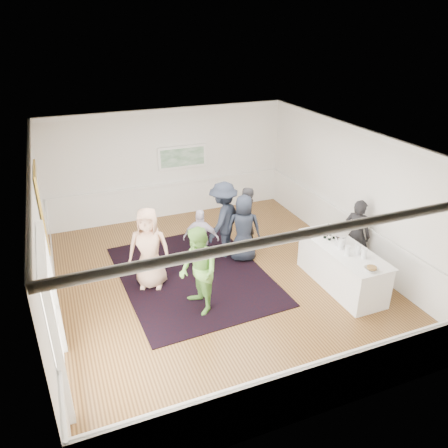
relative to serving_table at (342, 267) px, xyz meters
name	(u,v)px	position (x,y,z in m)	size (l,w,h in m)	color
floor	(220,281)	(-2.44, 1.15, -0.48)	(8.00, 8.00, 0.00)	brown
ceiling	(219,143)	(-2.44, 1.15, 2.72)	(7.00, 8.00, 0.02)	white
wall_left	(44,246)	(-5.94, 1.15, 1.12)	(0.02, 8.00, 3.20)	white
wall_right	(355,194)	(1.06, 1.15, 1.12)	(0.02, 8.00, 3.20)	white
wall_back	(169,164)	(-2.44, 5.15, 1.12)	(7.00, 0.02, 3.20)	white
wall_front	(327,330)	(-2.44, -2.85, 1.12)	(7.00, 0.02, 3.20)	white
wainscoting	(219,262)	(-2.44, 1.15, 0.02)	(7.00, 8.00, 1.00)	white
mirror	(43,210)	(-5.89, 2.45, 1.32)	(0.05, 1.25, 1.85)	gold
doorway	(53,312)	(-5.88, -0.75, 0.94)	(0.10, 1.78, 2.56)	white
landscape_painting	(182,157)	(-2.04, 5.10, 1.30)	(1.44, 0.06, 0.66)	white
area_rug	(193,275)	(-2.92, 1.62, -0.47)	(3.17, 4.16, 0.02)	black
serving_table	(342,267)	(0.00, 0.00, 0.00)	(0.89, 2.34, 0.95)	white
bartender	(357,234)	(0.76, 0.55, 0.39)	(0.63, 0.41, 1.73)	black
guest_tan	(149,248)	(-3.90, 1.57, 0.45)	(0.91, 0.59, 1.86)	tan
guest_green	(199,271)	(-3.21, 0.31, 0.44)	(0.89, 0.69, 1.83)	#67A742
guest_lilac	(201,239)	(-2.58, 1.96, 0.25)	(0.85, 0.36, 1.46)	#BAB0C5
guest_dark_a	(223,220)	(-1.89, 2.27, 0.49)	(1.24, 0.72, 1.93)	black
guest_dark_b	(245,219)	(-1.28, 2.30, 0.38)	(0.62, 0.41, 1.71)	black
guest_navy	(244,228)	(-1.53, 1.88, 0.37)	(0.82, 0.54, 1.69)	black
wine_bottles	(332,231)	(0.03, 0.52, 0.62)	(0.39, 0.28, 0.31)	black
juice_pitchers	(353,249)	(-0.01, -0.29, 0.59)	(0.36, 0.63, 0.24)	#72AA3C
ice_bucket	(340,240)	(-0.01, 0.15, 0.58)	(0.26, 0.26, 0.24)	silver
nut_bowl	(372,269)	(-0.06, -0.97, 0.51)	(0.28, 0.28, 0.08)	white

